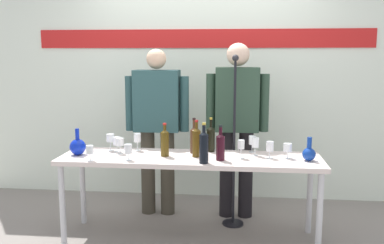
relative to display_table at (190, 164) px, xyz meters
name	(u,v)px	position (x,y,z in m)	size (l,w,h in m)	color
ground_plane	(190,238)	(0.00, 0.00, -0.68)	(10.00, 10.00, 0.00)	gray
back_wall	(202,64)	(0.00, 1.23, 0.82)	(5.22, 0.11, 3.00)	white
display_table	(190,164)	(0.00, 0.00, 0.00)	(2.24, 0.58, 0.74)	silver
decanter_blue_left	(78,146)	(-0.98, -0.04, 0.14)	(0.14, 0.14, 0.23)	#0C25B3
decanter_blue_right	(309,153)	(0.99, -0.04, 0.13)	(0.11, 0.11, 0.20)	navy
presenter_left	(157,121)	(-0.39, 0.58, 0.28)	(0.64, 0.22, 1.66)	#3F3A2E
presenter_right	(237,119)	(0.39, 0.58, 0.31)	(0.61, 0.22, 1.72)	black
wine_bottle_0	(194,139)	(0.02, 0.14, 0.19)	(0.07, 0.07, 0.31)	#492C1A
wine_bottle_1	(197,141)	(0.06, 0.00, 0.20)	(0.07, 0.07, 0.32)	#49330B
wine_bottle_2	(211,138)	(0.16, 0.21, 0.19)	(0.07, 0.07, 0.31)	black
wine_bottle_3	(165,142)	(-0.22, -0.01, 0.19)	(0.07, 0.07, 0.29)	#4A380E
wine_bottle_4	(204,146)	(0.13, -0.21, 0.20)	(0.07, 0.07, 0.33)	black
wine_bottle_5	(220,146)	(0.26, -0.10, 0.19)	(0.07, 0.07, 0.30)	black
wine_glass_left_0	(110,138)	(-0.75, 0.15, 0.18)	(0.07, 0.07, 0.15)	white
wine_glass_left_1	(137,138)	(-0.50, 0.18, 0.18)	(0.06, 0.06, 0.16)	white
wine_glass_left_2	(128,149)	(-0.49, -0.19, 0.16)	(0.06, 0.06, 0.14)	white
wine_glass_left_3	(90,150)	(-0.80, -0.24, 0.15)	(0.06, 0.06, 0.13)	white
wine_glass_left_4	(117,141)	(-0.67, 0.11, 0.16)	(0.07, 0.07, 0.14)	white
wine_glass_left_5	(120,142)	(-0.62, 0.03, 0.17)	(0.07, 0.07, 0.14)	white
wine_glass_right_0	(252,140)	(0.53, 0.22, 0.17)	(0.06, 0.06, 0.15)	white
wine_glass_right_1	(241,145)	(0.43, -0.02, 0.18)	(0.06, 0.06, 0.16)	white
wine_glass_right_2	(255,143)	(0.56, 0.10, 0.17)	(0.06, 0.06, 0.16)	white
wine_glass_right_3	(288,148)	(0.82, 0.03, 0.15)	(0.07, 0.07, 0.13)	white
wine_glass_right_4	(270,147)	(0.67, 0.01, 0.16)	(0.06, 0.06, 0.15)	white
microphone_stand	(234,169)	(0.37, 0.36, -0.13)	(0.20, 0.20, 1.61)	black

